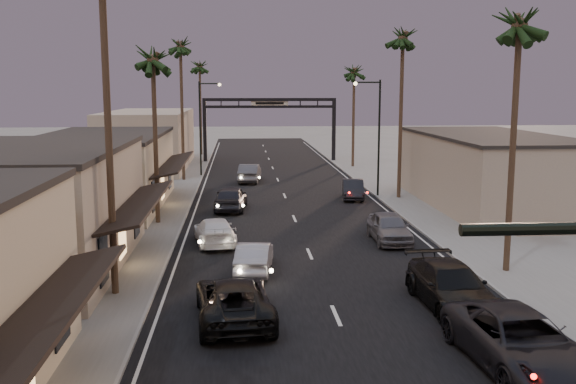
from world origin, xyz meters
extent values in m
plane|color=slate|center=(0.00, 40.00, 0.00)|extent=(200.00, 200.00, 0.00)
cube|color=black|center=(0.00, 45.00, 0.00)|extent=(14.00, 120.00, 0.02)
cube|color=slate|center=(-9.50, 52.00, 0.06)|extent=(5.00, 92.00, 0.12)
cube|color=slate|center=(9.50, 52.00, 0.06)|extent=(5.00, 92.00, 0.12)
cube|color=gray|center=(-13.00, 26.00, 2.75)|extent=(8.00, 14.00, 5.50)
cube|color=#BFB492|center=(-13.00, 42.00, 2.50)|extent=(8.00, 16.00, 5.00)
cube|color=gray|center=(-13.00, 65.00, 3.00)|extent=(8.00, 20.00, 6.00)
cube|color=gray|center=(14.00, 40.00, 2.50)|extent=(8.00, 18.00, 5.00)
cube|color=black|center=(-7.40, 70.00, 3.50)|extent=(0.40, 0.40, 7.00)
cube|color=black|center=(7.40, 70.00, 3.50)|extent=(0.40, 0.40, 7.00)
cube|color=black|center=(0.00, 70.00, 7.10)|extent=(15.20, 0.35, 0.35)
cube|color=black|center=(0.00, 70.00, 6.30)|extent=(15.20, 0.30, 0.30)
cube|color=beige|center=(0.00, 69.98, 6.70)|extent=(4.20, 0.12, 1.00)
cylinder|color=black|center=(7.20, 45.00, 4.50)|extent=(0.16, 0.16, 9.00)
cylinder|color=black|center=(6.20, 45.00, 8.80)|extent=(2.00, 0.12, 0.12)
sphere|color=#FFD899|center=(5.30, 45.00, 8.70)|extent=(0.30, 0.30, 0.30)
cylinder|color=black|center=(-7.20, 58.00, 4.50)|extent=(0.16, 0.16, 9.00)
cylinder|color=black|center=(-6.20, 58.00, 8.80)|extent=(2.00, 0.12, 0.12)
sphere|color=#FFD899|center=(-5.30, 58.00, 8.70)|extent=(0.30, 0.30, 0.30)
cylinder|color=#38281C|center=(-8.60, 22.00, 6.50)|extent=(0.28, 0.28, 13.00)
cylinder|color=#38281C|center=(-8.60, 36.00, 5.00)|extent=(0.28, 0.28, 10.00)
sphere|color=black|center=(-8.60, 36.00, 10.60)|extent=(3.20, 3.20, 3.20)
cylinder|color=#38281C|center=(-8.60, 55.00, 6.00)|extent=(0.28, 0.28, 12.00)
sphere|color=black|center=(-8.60, 55.00, 12.60)|extent=(3.20, 3.20, 3.20)
cylinder|color=#38281C|center=(8.60, 24.00, 5.50)|extent=(0.28, 0.28, 11.00)
sphere|color=black|center=(8.60, 24.00, 11.60)|extent=(3.20, 3.20, 3.20)
cylinder|color=#38281C|center=(8.60, 44.00, 6.00)|extent=(0.28, 0.28, 12.00)
sphere|color=black|center=(8.60, 44.00, 12.60)|extent=(3.20, 3.20, 3.20)
cylinder|color=#38281C|center=(8.60, 64.00, 5.00)|extent=(0.28, 0.28, 10.00)
sphere|color=black|center=(8.60, 64.00, 10.60)|extent=(3.20, 3.20, 3.20)
cylinder|color=#38281C|center=(-8.30, 78.00, 5.50)|extent=(0.28, 0.28, 11.00)
sphere|color=black|center=(-8.30, 78.00, 11.60)|extent=(3.20, 3.20, 3.20)
imported|color=black|center=(-3.77, 18.78, 0.79)|extent=(3.09, 5.86, 1.57)
imported|color=#98989D|center=(-2.88, 25.02, 0.70)|extent=(1.96, 4.38, 1.40)
imported|color=silver|center=(-4.88, 30.52, 0.71)|extent=(2.65, 5.12, 1.42)
imported|color=black|center=(-4.14, 40.33, 0.86)|extent=(2.48, 5.19, 1.71)
imported|color=#4A4B4F|center=(-2.61, 53.79, 0.82)|extent=(2.25, 5.12, 1.64)
imported|color=black|center=(4.80, 14.09, 0.86)|extent=(3.31, 6.36, 1.71)
imported|color=black|center=(4.54, 19.59, 0.83)|extent=(2.63, 5.84, 1.66)
imported|color=#56555B|center=(4.65, 30.34, 0.81)|extent=(1.94, 4.74, 1.61)
imported|color=black|center=(5.13, 44.29, 0.73)|extent=(2.11, 4.59, 1.46)
camera|label=1|loc=(-3.50, -3.52, 8.32)|focal=40.00mm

